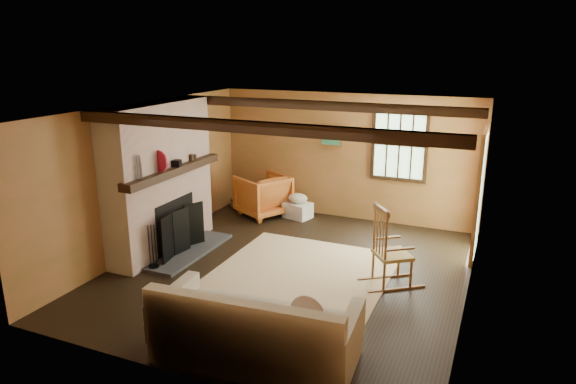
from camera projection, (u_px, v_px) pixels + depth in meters
The scene contains 10 objects.
ground at pixel (289, 271), 7.65m from camera, with size 5.50×5.50×0.00m, color black.
room_envelope at pixel (310, 162), 7.35m from camera, with size 5.02×5.52×2.44m.
fireplace at pixel (161, 184), 8.19m from camera, with size 1.02×2.30×2.40m.
rug at pixel (297, 278), 7.40m from camera, with size 2.50×3.00×0.01m, color #C8B185.
rocking_chair at pixel (390, 252), 7.10m from camera, with size 0.93×0.85×1.16m.
sofa at pixel (255, 335), 5.40m from camera, with size 2.21×1.10×0.87m.
firewood_pile at pixel (244, 203), 10.55m from camera, with size 0.60×0.11×0.22m.
laundry_basket at pixel (298, 210), 9.98m from camera, with size 0.50×0.38×0.30m, color white.
basket_pillow at pixel (298, 198), 9.92m from camera, with size 0.38×0.30×0.19m, color beige.
armchair at pixel (263, 195), 10.07m from camera, with size 0.87×0.90×0.82m, color #BF6026.
Camera 1 is at (2.76, -6.47, 3.25)m, focal length 32.00 mm.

